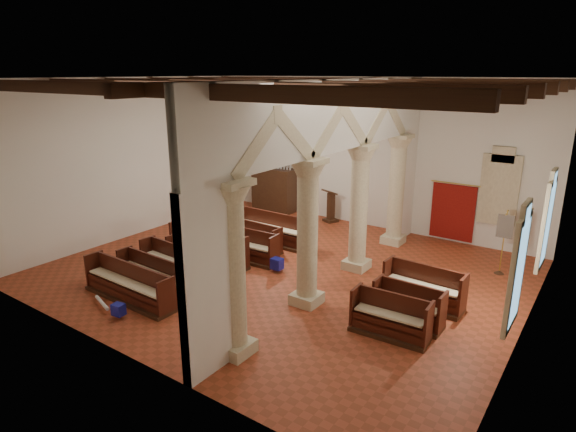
# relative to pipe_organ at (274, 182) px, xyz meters

# --- Properties ---
(floor) EXTENTS (14.00, 14.00, 0.00)m
(floor) POSITION_rel_pipe_organ_xyz_m (4.50, -5.50, -1.37)
(floor) COLOR #91381F
(floor) RESTS_ON ground
(ceiling) EXTENTS (14.00, 14.00, 0.00)m
(ceiling) POSITION_rel_pipe_organ_xyz_m (4.50, -5.50, 4.63)
(ceiling) COLOR black
(ceiling) RESTS_ON wall_back
(wall_back) EXTENTS (14.00, 0.02, 6.00)m
(wall_back) POSITION_rel_pipe_organ_xyz_m (4.50, 0.50, 1.63)
(wall_back) COLOR silver
(wall_back) RESTS_ON floor
(wall_front) EXTENTS (14.00, 0.02, 6.00)m
(wall_front) POSITION_rel_pipe_organ_xyz_m (4.50, -11.50, 1.63)
(wall_front) COLOR silver
(wall_front) RESTS_ON floor
(wall_left) EXTENTS (0.02, 12.00, 6.00)m
(wall_left) POSITION_rel_pipe_organ_xyz_m (-2.50, -5.50, 1.63)
(wall_left) COLOR silver
(wall_left) RESTS_ON floor
(wall_right) EXTENTS (0.02, 12.00, 6.00)m
(wall_right) POSITION_rel_pipe_organ_xyz_m (11.50, -5.50, 1.63)
(wall_right) COLOR silver
(wall_right) RESTS_ON floor
(ceiling_beams) EXTENTS (13.80, 11.80, 0.30)m
(ceiling_beams) POSITION_rel_pipe_organ_xyz_m (4.50, -5.50, 4.45)
(ceiling_beams) COLOR #352011
(ceiling_beams) RESTS_ON wall_back
(arcade) EXTENTS (0.90, 11.90, 6.00)m
(arcade) POSITION_rel_pipe_organ_xyz_m (6.30, -5.50, 2.19)
(arcade) COLOR beige
(arcade) RESTS_ON floor
(window_right_a) EXTENTS (0.03, 1.00, 2.20)m
(window_right_a) POSITION_rel_pipe_organ_xyz_m (11.48, -7.00, 0.83)
(window_right_a) COLOR #32715C
(window_right_a) RESTS_ON wall_right
(window_right_b) EXTENTS (0.03, 1.00, 2.20)m
(window_right_b) POSITION_rel_pipe_organ_xyz_m (11.48, -3.00, 0.83)
(window_right_b) COLOR #32715C
(window_right_b) RESTS_ON wall_right
(window_back) EXTENTS (1.00, 0.03, 2.20)m
(window_back) POSITION_rel_pipe_organ_xyz_m (9.50, 0.48, 0.83)
(window_back) COLOR #32715C
(window_back) RESTS_ON wall_back
(pipe_organ) EXTENTS (2.10, 0.85, 4.40)m
(pipe_organ) POSITION_rel_pipe_organ_xyz_m (0.00, 0.00, 0.00)
(pipe_organ) COLOR #352011
(pipe_organ) RESTS_ON floor
(lectern) EXTENTS (0.71, 0.75, 1.43)m
(lectern) POSITION_rel_pipe_organ_xyz_m (3.02, -0.01, -0.78)
(lectern) COLOR #3A2212
(lectern) RESTS_ON floor
(dossal_curtain) EXTENTS (1.80, 0.07, 2.17)m
(dossal_curtain) POSITION_rel_pipe_organ_xyz_m (8.00, 0.42, -0.21)
(dossal_curtain) COLOR maroon
(dossal_curtain) RESTS_ON floor
(processional_banner) EXTENTS (0.48, 0.62, 2.11)m
(processional_banner) POSITION_rel_pipe_organ_xyz_m (10.23, -1.75, -0.61)
(processional_banner) COLOR #352011
(processional_banner) RESTS_ON floor
(hymnal_box_a) EXTENTS (0.34, 0.29, 0.31)m
(hymnal_box_a) POSITION_rel_pipe_organ_xyz_m (2.75, -10.52, -1.12)
(hymnal_box_a) COLOR navy
(hymnal_box_a) RESTS_ON floor
(hymnal_box_b) EXTENTS (0.33, 0.28, 0.32)m
(hymnal_box_b) POSITION_rel_pipe_organ_xyz_m (4.31, -7.91, -1.11)
(hymnal_box_b) COLOR navy
(hymnal_box_b) RESTS_ON floor
(hymnal_box_c) EXTENTS (0.36, 0.29, 0.36)m
(hymnal_box_c) POSITION_rel_pipe_organ_xyz_m (4.33, -5.69, -1.09)
(hymnal_box_c) COLOR navy
(hymnal_box_c) RESTS_ON floor
(tube_heater_a) EXTENTS (0.93, 0.37, 0.09)m
(tube_heater_a) POSITION_rel_pipe_organ_xyz_m (1.89, -10.42, -1.21)
(tube_heater_a) COLOR white
(tube_heater_a) RESTS_ON floor
(tube_heater_b) EXTENTS (1.14, 0.15, 0.11)m
(tube_heater_b) POSITION_rel_pipe_organ_xyz_m (3.13, -9.60, -1.21)
(tube_heater_b) COLOR silver
(tube_heater_b) RESTS_ON floor
(nave_pew_0) EXTENTS (3.29, 0.77, 1.05)m
(nave_pew_0) POSITION_rel_pipe_organ_xyz_m (2.10, -9.69, -1.03)
(nave_pew_0) COLOR #352011
(nave_pew_0) RESTS_ON floor
(nave_pew_1) EXTENTS (2.91, 0.77, 0.98)m
(nave_pew_1) POSITION_rel_pipe_organ_xyz_m (2.13, -8.80, -1.05)
(nave_pew_1) COLOR #352011
(nave_pew_1) RESTS_ON floor
(nave_pew_2) EXTENTS (2.88, 0.87, 1.05)m
(nave_pew_2) POSITION_rel_pipe_organ_xyz_m (2.06, -7.90, -1.02)
(nave_pew_2) COLOR #352011
(nave_pew_2) RESTS_ON floor
(nave_pew_3) EXTENTS (2.52, 0.81, 0.99)m
(nave_pew_3) POSITION_rel_pipe_organ_xyz_m (2.20, -7.12, -1.04)
(nave_pew_3) COLOR #352011
(nave_pew_3) RESTS_ON floor
(nave_pew_4) EXTENTS (3.25, 0.93, 1.15)m
(nave_pew_4) POSITION_rel_pipe_organ_xyz_m (1.88, -6.31, -0.99)
(nave_pew_4) COLOR #352011
(nave_pew_4) RESTS_ON floor
(nave_pew_5) EXTENTS (3.16, 0.88, 1.07)m
(nave_pew_5) POSITION_rel_pipe_organ_xyz_m (2.48, -5.49, -1.02)
(nave_pew_5) COLOR #352011
(nave_pew_5) RESTS_ON floor
(nave_pew_6) EXTENTS (3.13, 0.79, 1.00)m
(nave_pew_6) POSITION_rel_pipe_organ_xyz_m (2.02, -4.54, -1.04)
(nave_pew_6) COLOR #352011
(nave_pew_6) RESTS_ON floor
(nave_pew_7) EXTENTS (3.24, 0.79, 1.15)m
(nave_pew_7) POSITION_rel_pipe_organ_xyz_m (2.49, -3.59, -0.99)
(nave_pew_7) COLOR #352011
(nave_pew_7) RESTS_ON floor
(aisle_pew_0) EXTENTS (1.94, 0.79, 1.06)m
(aisle_pew_0) POSITION_rel_pipe_organ_xyz_m (8.88, -7.27, -1.01)
(aisle_pew_0) COLOR #352011
(aisle_pew_0) RESTS_ON floor
(aisle_pew_1) EXTENTS (1.79, 0.73, 1.05)m
(aisle_pew_1) POSITION_rel_pipe_organ_xyz_m (9.01, -6.46, -1.01)
(aisle_pew_1) COLOR #352011
(aisle_pew_1) RESTS_ON floor
(aisle_pew_2) EXTENTS (2.22, 0.83, 1.13)m
(aisle_pew_2) POSITION_rel_pipe_organ_xyz_m (8.97, -5.25, -0.99)
(aisle_pew_2) COLOR #352011
(aisle_pew_2) RESTS_ON floor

